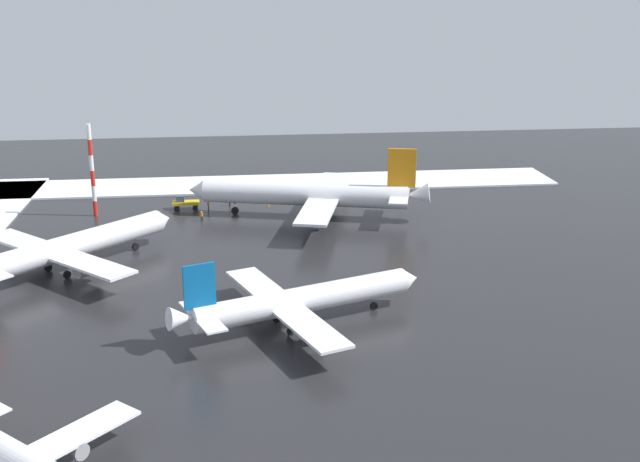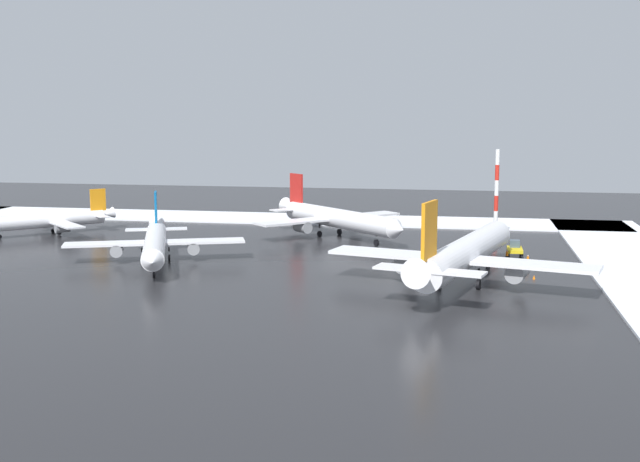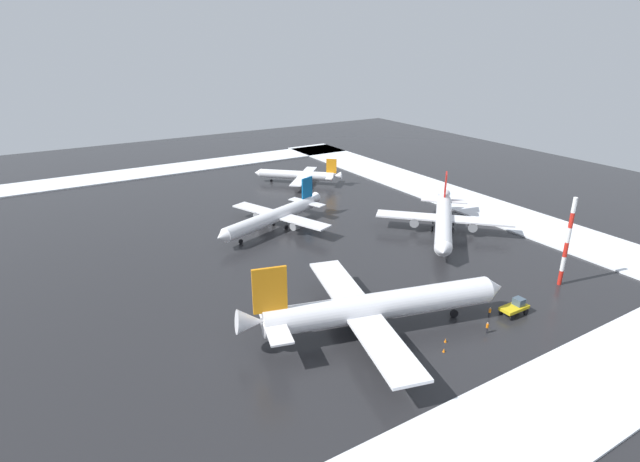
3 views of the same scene
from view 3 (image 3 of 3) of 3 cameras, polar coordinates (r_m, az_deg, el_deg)
The scene contains 15 objects.
ground_plane at distance 110.71m, azimuth -4.30°, elevation 0.12°, with size 240.00×240.00×0.00m, color #232326.
snow_bank_far at distance 139.37m, azimuth 14.29°, elevation 4.05°, with size 152.00×16.00×0.33m, color white.
snow_bank_left at distance 66.26m, azimuth 25.10°, elevation -17.84°, with size 14.00×116.00×0.33m, color white.
snow_bank_right at distance 170.51m, azimuth -14.84°, elevation 7.09°, with size 14.00×116.00×0.33m, color white.
airplane_far_rear at distance 72.25m, azimuth 6.33°, elevation -8.57°, with size 33.97×40.46×12.19m.
airplane_parked_starboard at distance 109.91m, azimuth -5.32°, elevation 1.66°, with size 25.86×30.59×9.44m.
airplane_distant_tail at distance 145.58m, azimuth -2.45°, elevation 6.41°, with size 20.06×20.90×7.77m.
airplane_foreground_jet at distance 109.50m, azimuth 13.95°, elevation 1.22°, with size 27.62×27.54×10.46m.
pushback_tug at distance 82.94m, azimuth 21.43°, elevation -8.04°, with size 2.31×4.60×2.50m.
ground_crew_beside_wing at distance 80.82m, azimuth 18.83°, elevation -8.72°, with size 0.36×0.36×1.71m.
ground_crew_near_tug at distance 85.05m, azimuth 15.99°, elevation -6.81°, with size 0.36×0.36×1.71m.
ground_crew_mid_apron at distance 76.80m, azimuth 18.57°, elevation -10.35°, with size 0.36×0.36×1.71m.
antenna_mast at distance 92.96m, azimuth 26.40°, elevation -1.17°, with size 0.70×0.70×15.71m.
traffic_cone_near_nose at distance 71.38m, azimuth 13.97°, elevation -13.09°, with size 0.36×0.36×0.55m, color orange.
traffic_cone_mid_line at distance 73.45m, azimuth 14.15°, elevation -12.03°, with size 0.36×0.36×0.55m, color orange.
Camera 3 is at (-92.11, 46.81, 39.78)m, focal length 28.00 mm.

